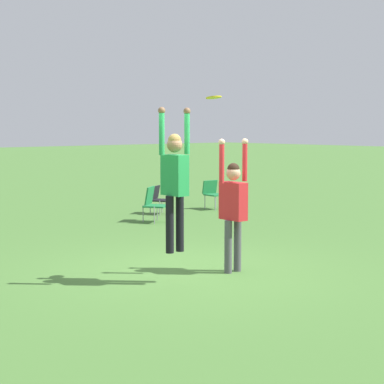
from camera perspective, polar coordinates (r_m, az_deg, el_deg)
ground_plane at (r=10.28m, az=-0.07°, el=-7.16°), size 120.00×120.00×0.00m
person_jumping at (r=9.34m, az=-1.55°, el=1.43°), size 0.58×0.44×2.12m
person_defending at (r=10.14m, az=3.68°, el=-0.88°), size 0.62×0.47×2.13m
frisbee at (r=9.57m, az=1.94°, el=8.40°), size 0.23×0.23×0.05m
camping_chair_0 at (r=15.61m, az=-3.48°, el=-0.88°), size 0.72×0.79×0.85m
camping_chair_1 at (r=17.05m, az=-2.97°, el=-0.48°), size 0.65×0.71×0.74m
camping_chair_3 at (r=18.02m, az=1.89°, el=0.01°), size 0.52×0.55×0.81m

